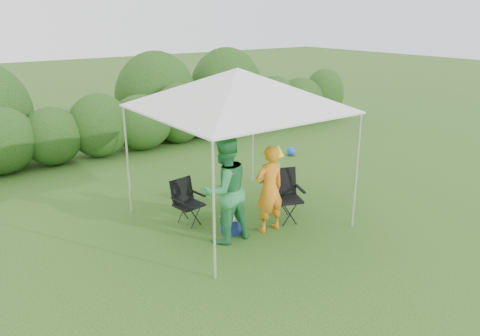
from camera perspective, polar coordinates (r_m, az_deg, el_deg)
ground at (r=8.58m, az=1.72°, el=-7.33°), size 70.00×70.00×0.00m
hedge at (r=13.35m, az=-13.92°, el=5.32°), size 17.35×1.53×1.80m
canopy at (r=8.23m, az=-0.28°, el=9.59°), size 3.10×3.10×2.83m
chair_right at (r=8.80m, az=5.47°, el=-2.88°), size 0.72×0.69×0.96m
chair_left at (r=8.68m, az=-6.61°, el=-3.73°), size 0.57×0.53×0.84m
man at (r=8.21m, az=3.60°, el=-2.57°), size 0.60×0.41×1.57m
woman at (r=7.79m, az=-1.90°, el=-2.69°), size 0.93×0.74×1.84m
cooler at (r=8.31m, az=-0.93°, el=-6.99°), size 0.43×0.36×0.31m
bottle at (r=8.20m, az=-0.44°, el=-5.34°), size 0.06×0.06×0.21m
lawn_toy at (r=12.84m, az=5.08°, el=2.12°), size 0.59×0.49×0.30m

